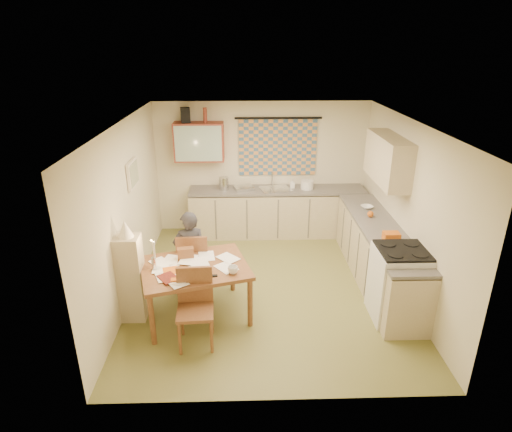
{
  "coord_description": "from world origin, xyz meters",
  "views": [
    {
      "loc": [
        -0.34,
        -5.67,
        3.49
      ],
      "look_at": [
        -0.17,
        0.2,
        1.09
      ],
      "focal_mm": 30.0,
      "sensor_mm": 36.0,
      "label": 1
    }
  ],
  "objects_px": {
    "chair_far": "(194,273)",
    "stove": "(399,284)",
    "counter_back": "(277,212)",
    "dining_table": "(196,290)",
    "counter_right": "(377,254)",
    "person": "(190,254)",
    "shelf_stand": "(131,278)"
  },
  "relations": [
    {
      "from": "person",
      "to": "chair_far",
      "type": "bearing_deg",
      "value": -135.02
    },
    {
      "from": "chair_far",
      "to": "stove",
      "type": "bearing_deg",
      "value": 163.06
    },
    {
      "from": "shelf_stand",
      "to": "dining_table",
      "type": "bearing_deg",
      "value": 2.59
    },
    {
      "from": "dining_table",
      "to": "chair_far",
      "type": "relative_size",
      "value": 1.64
    },
    {
      "from": "counter_back",
      "to": "shelf_stand",
      "type": "height_order",
      "value": "shelf_stand"
    },
    {
      "from": "stove",
      "to": "chair_far",
      "type": "bearing_deg",
      "value": 165.51
    },
    {
      "from": "counter_back",
      "to": "shelf_stand",
      "type": "distance_m",
      "value": 3.42
    },
    {
      "from": "stove",
      "to": "shelf_stand",
      "type": "distance_m",
      "value": 3.54
    },
    {
      "from": "stove",
      "to": "shelf_stand",
      "type": "bearing_deg",
      "value": 178.6
    },
    {
      "from": "counter_back",
      "to": "stove",
      "type": "height_order",
      "value": "stove"
    },
    {
      "from": "stove",
      "to": "chair_far",
      "type": "xyz_separation_m",
      "value": [
        -2.79,
        0.72,
        -0.21
      ]
    },
    {
      "from": "counter_back",
      "to": "dining_table",
      "type": "xyz_separation_m",
      "value": [
        -1.29,
        -2.64,
        -0.07
      ]
    },
    {
      "from": "shelf_stand",
      "to": "stove",
      "type": "bearing_deg",
      "value": -1.4
    },
    {
      "from": "counter_back",
      "to": "counter_right",
      "type": "relative_size",
      "value": 1.12
    },
    {
      "from": "dining_table",
      "to": "stove",
      "type": "bearing_deg",
      "value": -18.33
    },
    {
      "from": "counter_right",
      "to": "dining_table",
      "type": "relative_size",
      "value": 1.85
    },
    {
      "from": "counter_back",
      "to": "person",
      "type": "distance_m",
      "value": 2.54
    },
    {
      "from": "counter_right",
      "to": "shelf_stand",
      "type": "bearing_deg",
      "value": -166.22
    },
    {
      "from": "counter_back",
      "to": "shelf_stand",
      "type": "xyz_separation_m",
      "value": [
        -2.13,
        -2.68,
        0.15
      ]
    },
    {
      "from": "person",
      "to": "dining_table",
      "type": "bearing_deg",
      "value": 87.29
    },
    {
      "from": "counter_right",
      "to": "person",
      "type": "distance_m",
      "value": 2.85
    },
    {
      "from": "counter_right",
      "to": "dining_table",
      "type": "bearing_deg",
      "value": -162.93
    },
    {
      "from": "counter_right",
      "to": "person",
      "type": "relative_size",
      "value": 2.25
    },
    {
      "from": "dining_table",
      "to": "counter_right",
      "type": "bearing_deg",
      "value": 1.36
    },
    {
      "from": "stove",
      "to": "dining_table",
      "type": "height_order",
      "value": "stove"
    },
    {
      "from": "shelf_stand",
      "to": "counter_right",
      "type": "bearing_deg",
      "value": 13.78
    },
    {
      "from": "counter_back",
      "to": "chair_far",
      "type": "height_order",
      "value": "chair_far"
    },
    {
      "from": "counter_right",
      "to": "counter_back",
      "type": "bearing_deg",
      "value": 128.04
    },
    {
      "from": "shelf_stand",
      "to": "person",
      "type": "bearing_deg",
      "value": 38.83
    },
    {
      "from": "counter_right",
      "to": "chair_far",
      "type": "bearing_deg",
      "value": -175.24
    },
    {
      "from": "counter_back",
      "to": "dining_table",
      "type": "height_order",
      "value": "counter_back"
    },
    {
      "from": "stove",
      "to": "chair_far",
      "type": "relative_size",
      "value": 1.04
    }
  ]
}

